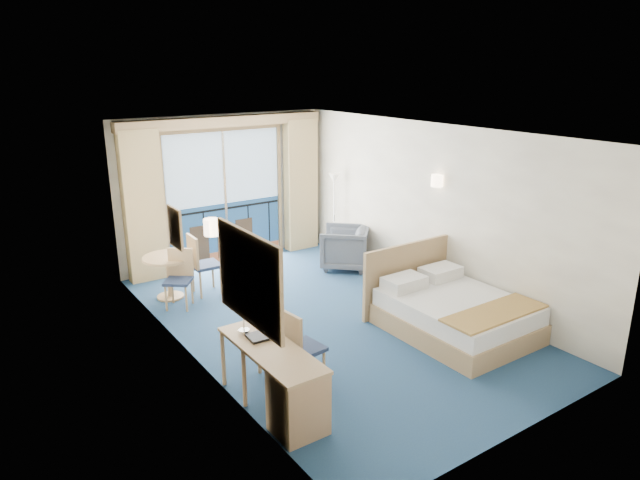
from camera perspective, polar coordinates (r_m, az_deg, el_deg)
The scene contains 22 objects.
floor at distance 8.31m, azimuth 0.61°, elevation -8.00°, with size 6.50×6.50×0.00m, color navy.
room_walls at distance 7.72m, azimuth 0.66°, elevation 4.02°, with size 4.04×6.54×2.72m.
balcony_door at distance 10.59m, azimuth -9.48°, elevation 3.89°, with size 2.36×0.03×2.52m.
curtain_left at distance 9.89m, azimuth -17.25°, elevation 3.19°, with size 0.65×0.22×2.55m, color tan.
curtain_right at distance 11.17m, azimuth -1.93°, elevation 5.49°, with size 0.65×0.22×2.55m, color tan.
pelmet at distance 10.26m, azimuth -9.55°, elevation 11.61°, with size 3.80×0.25×0.18m, color #A37E58.
mirror at distance 5.58m, azimuth -7.08°, elevation -3.82°, with size 0.05×1.25×0.95m.
wall_print at distance 7.27m, azimuth -14.26°, elevation 1.19°, with size 0.04×0.42×0.52m.
sconce_left at distance 6.27m, azimuth -10.76°, elevation 1.28°, with size 0.18×0.18×0.18m, color beige.
sconce_right at distance 8.84m, azimuth 11.62°, elevation 5.84°, with size 0.18×0.18×0.18m, color beige.
bed at distance 8.08m, azimuth 13.09°, elevation -6.99°, with size 1.65×1.97×1.04m.
nightstand at distance 9.17m, azimuth 10.02°, elevation -3.79°, with size 0.45×0.43×0.59m, color tan.
phone at distance 9.09m, azimuth 9.96°, elevation -1.72°, with size 0.19×0.15×0.08m, color silver.
armchair at distance 10.26m, azimuth 2.50°, elevation -0.77°, with size 0.80×0.83×0.75m, color #474D56.
floor_lamp at distance 10.68m, azimuth 1.43°, elevation 4.63°, with size 0.22×0.22×1.60m.
desk at distance 5.92m, azimuth -2.82°, elevation -14.95°, with size 0.52×1.51×0.71m.
desk_chair at distance 6.50m, azimuth -2.23°, elevation -10.37°, with size 0.45×0.45×0.94m.
folder at distance 6.29m, azimuth -5.79°, elevation -9.51°, with size 0.32×0.24×0.03m, color black.
desk_lamp at distance 6.26m, azimuth -7.72°, elevation -6.36°, with size 0.12×0.12×0.46m.
round_table at distance 9.20m, azimuth -14.95°, elevation -2.57°, with size 0.76×0.76×0.68m.
table_chair_a at distance 9.21m, azimuth -11.86°, elevation -2.07°, with size 0.45×0.44×0.99m.
table_chair_b at distance 8.87m, azimuth -13.88°, elevation -3.37°, with size 0.54×0.54×0.89m.
Camera 1 is at (-4.33, -6.15, 3.54)m, focal length 32.00 mm.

